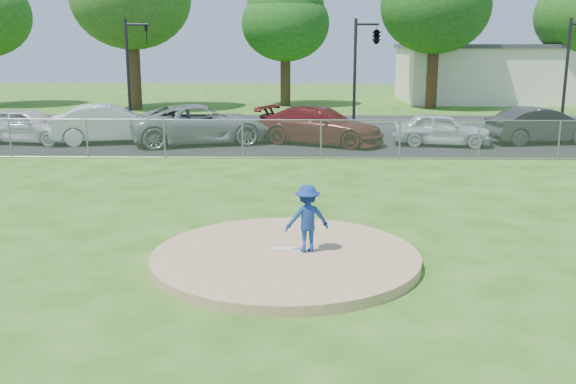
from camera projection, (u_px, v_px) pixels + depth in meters
name	position (u px, v px, depth m)	size (l,w,h in m)	color
ground	(294.00, 169.00, 22.69)	(120.00, 120.00, 0.00)	#265612
pitchers_mound	(285.00, 258.00, 12.92)	(5.40, 5.40, 0.20)	tan
pitching_rubber	(286.00, 249.00, 13.09)	(0.60, 0.15, 0.04)	white
chain_link_fence	(295.00, 139.00, 24.47)	(40.00, 0.06, 1.50)	gray
parking_lot	(296.00, 141.00, 29.02)	(50.00, 8.00, 0.01)	black
street	(298.00, 122.00, 36.32)	(60.00, 7.00, 0.01)	black
commercial_building	(509.00, 73.00, 49.07)	(16.40, 9.40, 4.30)	beige
tree_center	(285.00, 12.00, 44.63)	(6.16, 6.16, 9.84)	#392614
traffic_signal_left	(132.00, 62.00, 33.84)	(1.28, 0.20, 5.60)	black
traffic_signal_center	(374.00, 38.00, 33.24)	(1.42, 2.48, 5.60)	black
traffic_signal_right	(572.00, 63.00, 33.26)	(1.28, 0.20, 5.60)	black
pitcher	(307.00, 218.00, 12.87)	(0.89, 0.51, 1.38)	navy
traffic_cone	(175.00, 137.00, 27.63)	(0.38, 0.38, 0.75)	#E35A0B
parked_car_silver	(28.00, 126.00, 28.30)	(1.85, 4.59, 1.56)	silver
parked_car_white	(111.00, 124.00, 28.34)	(1.79, 5.13, 1.69)	silver
parked_car_gray	(201.00, 124.00, 28.18)	(2.84, 6.16, 1.71)	gray
parked_car_darkred	(320.00, 126.00, 28.03)	(2.27, 5.60, 1.62)	#5A1617
parked_car_pearl	(442.00, 129.00, 27.67)	(1.68, 4.18, 1.42)	silver
parked_car_charcoal	(542.00, 126.00, 28.25)	(1.67, 4.78, 1.58)	#252527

